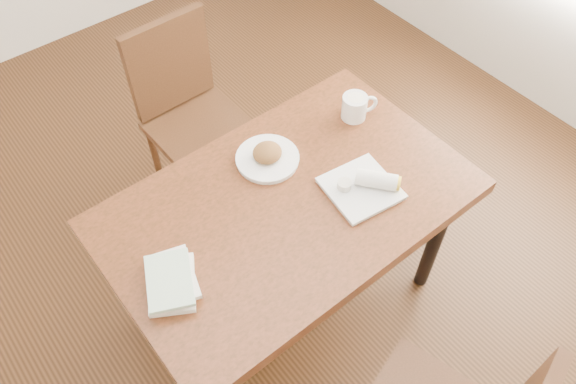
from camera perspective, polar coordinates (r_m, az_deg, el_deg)
ground at (r=2.64m, az=0.00°, el=-10.93°), size 4.00×5.00×0.01m
table at (r=2.06m, az=0.00°, el=-2.25°), size 1.31×0.82×0.75m
chair_far at (r=2.66m, az=-10.09°, el=8.46°), size 0.43×0.43×0.95m
plate_scone at (r=2.10m, az=-2.10°, el=3.62°), size 0.24×0.24×0.08m
coffee_mug at (r=2.26m, az=6.88°, el=8.63°), size 0.14×0.10×0.10m
plate_burrito at (r=2.03m, az=7.92°, el=0.66°), size 0.27×0.27×0.08m
book_stack at (r=1.82m, az=-11.76°, el=-8.84°), size 0.23×0.25×0.06m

